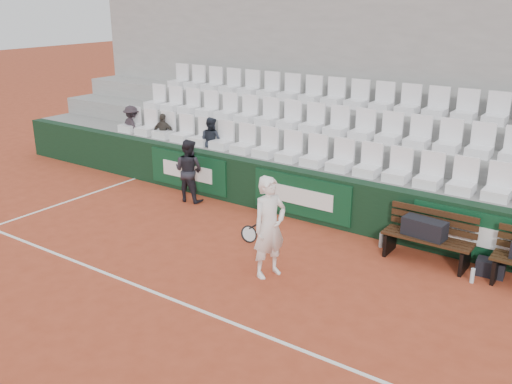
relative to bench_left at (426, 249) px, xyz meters
name	(u,v)px	position (x,y,z in m)	size (l,w,h in m)	color
ground	(180,303)	(-2.51, -3.45, -0.23)	(80.00, 80.00, 0.00)	#A74025
court_baseline	(180,302)	(-2.51, -3.45, -0.22)	(18.00, 0.06, 0.01)	white
back_barrier	(317,198)	(-2.44, 0.54, 0.28)	(18.00, 0.34, 1.00)	black
grandstand_tier_front	(329,189)	(-2.51, 1.18, 0.28)	(18.00, 0.95, 1.00)	gray
grandstand_tier_mid	(350,168)	(-2.51, 2.13, 0.50)	(18.00, 0.95, 1.45)	gray
grandstand_tier_back	(369,149)	(-2.51, 3.08, 0.72)	(18.00, 0.95, 1.90)	gray
grandstand_rear_wall	(383,91)	(-2.51, 3.70, 1.98)	(18.00, 0.30, 4.40)	gray
seat_row_front	(327,153)	(-2.51, 1.00, 1.09)	(11.90, 0.44, 0.63)	white
seat_row_mid	(349,123)	(-2.51, 1.95, 1.54)	(11.90, 0.44, 0.63)	white
seat_row_back	(369,95)	(-2.51, 2.90, 1.99)	(11.90, 0.44, 0.63)	silver
bench_left	(426,249)	(0.00, 0.00, 0.00)	(1.50, 0.56, 0.45)	#381F10
sports_bag_left	(424,228)	(-0.07, 0.00, 0.38)	(0.72, 0.31, 0.31)	black
sports_bag_ground	(490,268)	(1.04, 0.10, -0.09)	(0.44, 0.27, 0.27)	black
water_bottle_near	(381,240)	(-0.86, 0.12, -0.09)	(0.07, 0.07, 0.27)	#AFC0C6
water_bottle_far	(472,276)	(0.87, -0.32, -0.10)	(0.07, 0.07, 0.24)	silver
tennis_player	(269,227)	(-1.92, -1.94, 0.61)	(0.78, 0.71, 1.68)	white
ball_kid	(189,170)	(-5.34, 0.00, 0.47)	(0.68, 0.53, 1.39)	black
spectator_a	(131,110)	(-8.18, 1.05, 1.33)	(0.72, 0.41, 1.11)	#282026
spectator_b	(163,116)	(-7.06, 1.05, 1.29)	(0.60, 0.25, 1.03)	#36312B
spectator_c	(211,122)	(-5.55, 1.05, 1.34)	(0.55, 0.43, 1.12)	#1D212B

